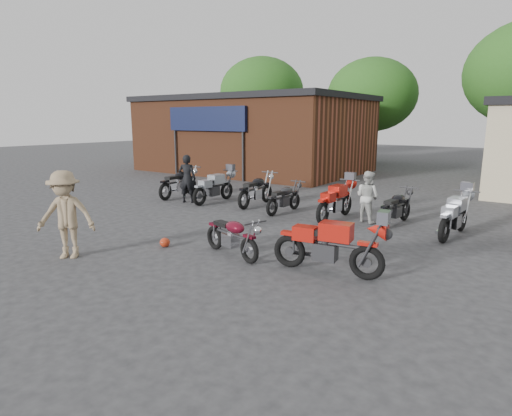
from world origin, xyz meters
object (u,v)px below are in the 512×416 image
Objects in this scene: row_bike_3 at (284,197)px; vintage_motorcycle at (232,234)px; row_bike_6 at (455,214)px; person_light at (367,197)px; row_bike_4 at (336,199)px; person_dark at (187,179)px; row_bike_0 at (179,181)px; sportbike at (329,243)px; row_bike_1 at (214,186)px; person_tan at (66,215)px; row_bike_5 at (396,206)px; row_bike_2 at (256,188)px; helmet at (165,242)px.

vintage_motorcycle is at bearing -160.17° from row_bike_3.
row_bike_6 is (5.08, 0.04, 0.08)m from row_bike_3.
row_bike_4 is at bearing 30.66° from person_light.
person_dark is 8.88m from row_bike_6.
row_bike_0 is 6.58m from row_bike_4.
row_bike_1 is (-6.68, 4.32, -0.02)m from sportbike.
person_dark reaches higher than row_bike_3.
person_light is (-1.02, 4.59, 0.13)m from sportbike.
sportbike is 1.24× the size of person_dark.
person_tan is 1.01× the size of row_bike_5.
person_tan is (-2.86, -2.12, 0.44)m from vintage_motorcycle.
person_light is at bearing -81.86° from row_bike_3.
person_tan is at bearing 176.10° from row_bike_2.
vintage_motorcycle is 5.84m from row_bike_6.
helmet is at bearing -179.36° from sportbike.
helmet is 0.12× the size of row_bike_2.
vintage_motorcycle is 0.93× the size of person_tan.
row_bike_5 is (8.27, 0.45, -0.07)m from row_bike_0.
row_bike_4 is 3.32m from row_bike_6.
person_dark is 0.83× the size of row_bike_1.
helmet is 5.62m from person_dark.
row_bike_6 is (1.63, -0.43, 0.05)m from row_bike_5.
row_bike_2 reaches higher than row_bike_1.
person_light is (2.93, 5.20, 0.64)m from helmet.
person_tan reaches higher than row_bike_2.
helmet is 0.13× the size of person_tan.
row_bike_3 is 3.49m from row_bike_5.
person_dark is 3.83m from row_bike_3.
person_dark reaches higher than vintage_motorcycle.
helmet is 4.94m from row_bike_3.
row_bike_2 is 4.86m from row_bike_5.
row_bike_6 is (8.09, 0.02, -0.00)m from row_bike_1.
helmet is at bearing 137.29° from row_bike_6.
row_bike_1 is (1.81, -0.01, -0.01)m from row_bike_0.
row_bike_0 is (-4.54, 4.94, 0.51)m from helmet.
row_bike_0 is 9.90m from row_bike_6.
row_bike_6 reaches higher than row_bike_3.
person_light is 5.67m from row_bike_1.
row_bike_1 is at bearing 99.61° from row_bike_2.
helmet is (-3.95, -0.62, -0.51)m from sportbike.
person_tan is 0.92× the size of row_bike_6.
row_bike_6 is (8.85, 0.62, -0.27)m from person_dark.
row_bike_1 is at bearing 66.75° from person_tan.
row_bike_5 is (4.84, 7.15, -0.40)m from person_tan.
row_bike_4 is (0.29, 4.61, 0.10)m from vintage_motorcycle.
vintage_motorcycle is at bearing 11.81° from helmet.
row_bike_4 is at bearing -96.21° from row_bike_0.
sportbike is at bearing -136.88° from row_bike_2.
row_bike_5 is at bearing 84.46° from sportbike.
row_bike_3 is (1.41, -0.41, -0.08)m from row_bike_2.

